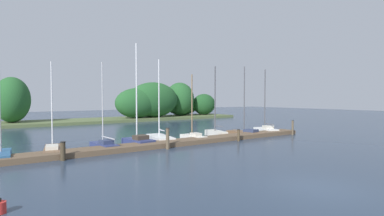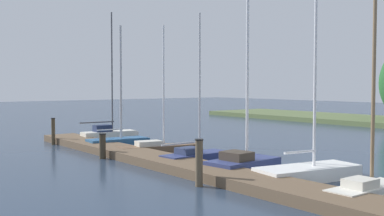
% 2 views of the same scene
% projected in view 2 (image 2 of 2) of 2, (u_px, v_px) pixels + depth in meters
% --- Properties ---
extents(dock_pier, '(30.04, 1.80, 0.35)m').
position_uv_depth(dock_pier, '(233.00, 177.00, 15.57)').
color(dock_pier, brown).
rests_on(dock_pier, ground).
extents(sailboat_0, '(1.16, 3.50, 7.36)m').
position_uv_depth(sailboat_0, '(110.00, 134.00, 26.99)').
color(sailboat_0, silver).
rests_on(sailboat_0, ground).
extents(sailboat_1, '(1.36, 3.33, 6.28)m').
position_uv_depth(sailboat_1, '(120.00, 140.00, 24.38)').
color(sailboat_1, '#285684').
rests_on(sailboat_1, ground).
extents(sailboat_2, '(1.76, 4.23, 6.05)m').
position_uv_depth(sailboat_2, '(160.00, 147.00, 22.41)').
color(sailboat_2, brown).
rests_on(sailboat_2, ground).
extents(sailboat_3, '(1.20, 3.53, 6.20)m').
position_uv_depth(sailboat_3, '(197.00, 155.00, 19.55)').
color(sailboat_3, navy).
rests_on(sailboat_3, ground).
extents(sailboat_4, '(1.61, 3.18, 7.82)m').
position_uv_depth(sailboat_4, '(245.00, 160.00, 17.48)').
color(sailboat_4, navy).
rests_on(sailboat_4, ground).
extents(sailboat_5, '(2.02, 4.09, 6.86)m').
position_uv_depth(sailboat_5, '(312.00, 170.00, 16.11)').
color(sailboat_5, white).
rests_on(sailboat_5, ground).
extents(sailboat_6, '(0.94, 3.10, 5.66)m').
position_uv_depth(sailboat_6, '(369.00, 187.00, 13.34)').
color(sailboat_6, silver).
rests_on(sailboat_6, ground).
extents(mooring_piling_0, '(0.22, 0.22, 1.45)m').
position_uv_depth(mooring_piling_0, '(53.00, 131.00, 25.35)').
color(mooring_piling_0, '#4C3D28').
rests_on(mooring_piling_0, ground).
extents(mooring_piling_1, '(0.32, 0.32, 1.11)m').
position_uv_depth(mooring_piling_1, '(103.00, 146.00, 20.54)').
color(mooring_piling_1, '#3D3323').
rests_on(mooring_piling_1, ground).
extents(mooring_piling_2, '(0.28, 0.28, 1.52)m').
position_uv_depth(mooring_piling_2, '(199.00, 163.00, 14.93)').
color(mooring_piling_2, brown).
rests_on(mooring_piling_2, ground).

